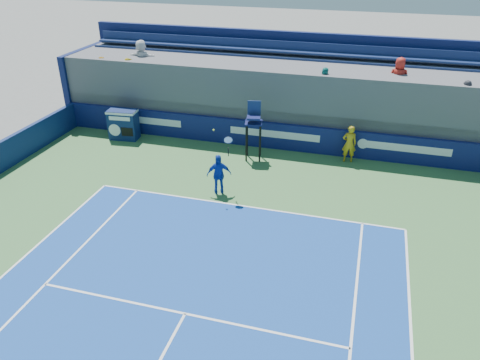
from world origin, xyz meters
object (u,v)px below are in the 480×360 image
(ball_person, at_px, (349,144))
(match_clock, at_px, (123,124))
(umpire_chair, at_px, (254,125))
(tennis_player, at_px, (219,174))

(ball_person, relative_size, match_clock, 1.14)
(ball_person, xyz_separation_m, umpire_chair, (-3.90, -0.77, 0.72))
(match_clock, bearing_deg, tennis_player, -32.36)
(ball_person, bearing_deg, tennis_player, 34.11)
(match_clock, bearing_deg, ball_person, 1.87)
(umpire_chair, bearing_deg, match_clock, 176.01)
(ball_person, bearing_deg, umpire_chair, 2.36)
(match_clock, height_order, umpire_chair, umpire_chair)
(tennis_player, bearing_deg, umpire_chair, 82.21)
(ball_person, distance_m, umpire_chair, 4.04)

